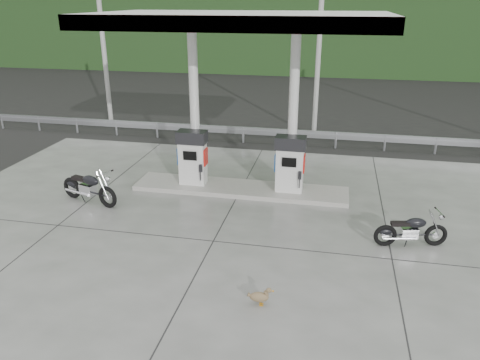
% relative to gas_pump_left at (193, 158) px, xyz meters
% --- Properties ---
extents(ground, '(160.00, 160.00, 0.00)m').
position_rel_gas_pump_left_xyz_m(ground, '(1.60, -2.50, -1.07)').
color(ground, black).
rests_on(ground, ground).
extents(forecourt_apron, '(18.00, 14.00, 0.02)m').
position_rel_gas_pump_left_xyz_m(forecourt_apron, '(1.60, -2.50, -1.06)').
color(forecourt_apron, '#62635E').
rests_on(forecourt_apron, ground).
extents(pump_island, '(7.00, 1.40, 0.15)m').
position_rel_gas_pump_left_xyz_m(pump_island, '(1.60, 0.00, -0.98)').
color(pump_island, gray).
rests_on(pump_island, forecourt_apron).
extents(gas_pump_left, '(0.95, 0.55, 1.80)m').
position_rel_gas_pump_left_xyz_m(gas_pump_left, '(0.00, 0.00, 0.00)').
color(gas_pump_left, silver).
rests_on(gas_pump_left, pump_island).
extents(gas_pump_right, '(0.95, 0.55, 1.80)m').
position_rel_gas_pump_left_xyz_m(gas_pump_right, '(3.20, 0.00, 0.00)').
color(gas_pump_right, silver).
rests_on(gas_pump_right, pump_island).
extents(canopy_column_left, '(0.30, 0.30, 5.00)m').
position_rel_gas_pump_left_xyz_m(canopy_column_left, '(0.00, 0.40, 1.60)').
color(canopy_column_left, white).
rests_on(canopy_column_left, pump_island).
extents(canopy_column_right, '(0.30, 0.30, 5.00)m').
position_rel_gas_pump_left_xyz_m(canopy_column_right, '(3.20, 0.40, 1.60)').
color(canopy_column_right, white).
rests_on(canopy_column_right, pump_island).
extents(canopy_roof, '(8.50, 5.00, 0.40)m').
position_rel_gas_pump_left_xyz_m(canopy_roof, '(1.60, 0.00, 4.30)').
color(canopy_roof, white).
rests_on(canopy_roof, canopy_column_left).
extents(guardrail, '(26.00, 0.16, 1.42)m').
position_rel_gas_pump_left_xyz_m(guardrail, '(1.60, 5.50, -0.36)').
color(guardrail, gray).
rests_on(guardrail, ground).
extents(road, '(60.00, 7.00, 0.01)m').
position_rel_gas_pump_left_xyz_m(road, '(1.60, 9.00, -1.07)').
color(road, black).
rests_on(road, ground).
extents(utility_pole_a, '(0.22, 0.22, 8.00)m').
position_rel_gas_pump_left_xyz_m(utility_pole_a, '(-6.40, 7.00, 2.93)').
color(utility_pole_a, '#959691').
rests_on(utility_pole_a, ground).
extents(utility_pole_b, '(0.22, 0.22, 8.00)m').
position_rel_gas_pump_left_xyz_m(utility_pole_b, '(3.60, 7.00, 2.93)').
color(utility_pole_b, '#959691').
rests_on(utility_pole_b, ground).
extents(tree_band, '(80.00, 6.00, 6.00)m').
position_rel_gas_pump_left_xyz_m(tree_band, '(1.60, 27.50, 1.93)').
color(tree_band, black).
rests_on(tree_band, ground).
extents(forested_hills, '(100.00, 40.00, 140.00)m').
position_rel_gas_pump_left_xyz_m(forested_hills, '(1.60, 57.50, -1.07)').
color(forested_hills, black).
rests_on(forested_hills, ground).
extents(motorcycle_left, '(2.16, 1.25, 0.98)m').
position_rel_gas_pump_left_xyz_m(motorcycle_left, '(-2.79, -1.85, -0.56)').
color(motorcycle_left, black).
rests_on(motorcycle_left, forecourt_apron).
extents(motorcycle_right, '(1.84, 0.92, 0.83)m').
position_rel_gas_pump_left_xyz_m(motorcycle_right, '(6.59, -2.69, -0.63)').
color(motorcycle_right, black).
rests_on(motorcycle_right, forecourt_apron).
extents(duck, '(0.50, 0.19, 0.35)m').
position_rel_gas_pump_left_xyz_m(duck, '(3.22, -5.93, -0.87)').
color(duck, brown).
rests_on(duck, forecourt_apron).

